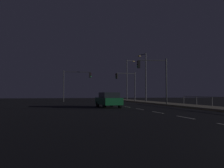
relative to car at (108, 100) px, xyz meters
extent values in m
plane|color=black|center=(2.23, -2.78, -0.82)|extent=(112.00, 112.00, 0.00)
cube|color=gray|center=(9.39, -2.78, -0.75)|extent=(2.98, 77.00, 0.14)
cube|color=silver|center=(2.23, -11.28, -0.82)|extent=(0.14, 2.00, 0.01)
cube|color=silver|center=(2.23, -7.28, -0.82)|extent=(0.14, 2.00, 0.01)
cube|color=silver|center=(2.23, -3.28, -0.82)|extent=(0.14, 2.00, 0.01)
cube|color=silver|center=(2.23, 0.72, -0.82)|extent=(0.14, 2.00, 0.01)
cube|color=silver|center=(2.23, 4.72, -0.82)|extent=(0.14, 2.00, 0.01)
cube|color=silver|center=(2.23, 8.72, -0.82)|extent=(0.14, 2.00, 0.01)
cube|color=silver|center=(2.23, 12.72, -0.82)|extent=(0.14, 2.00, 0.01)
cube|color=silver|center=(2.23, 16.72, -0.82)|extent=(0.14, 2.00, 0.01)
cube|color=silver|center=(2.23, 20.72, -0.82)|extent=(0.14, 2.00, 0.01)
cube|color=silver|center=(2.23, 24.72, -0.82)|extent=(0.14, 2.00, 0.01)
cube|color=gold|center=(7.65, 2.22, -0.82)|extent=(0.14, 53.00, 0.01)
cube|color=#14592D|center=(0.00, 0.07, -0.15)|extent=(2.07, 4.50, 0.70)
cube|color=#1E2328|center=(0.01, -0.18, 0.47)|extent=(1.74, 2.55, 0.55)
cylinder|color=black|center=(-0.88, 1.43, -0.50)|extent=(0.26, 0.65, 0.64)
cylinder|color=black|center=(0.72, 1.52, -0.50)|extent=(0.26, 0.65, 0.64)
cylinder|color=black|center=(-0.72, -1.38, -0.50)|extent=(0.26, 0.65, 0.64)
cylinder|color=black|center=(0.87, -1.29, -0.50)|extent=(0.26, 0.65, 0.64)
cylinder|color=#4C4C51|center=(8.58, 16.48, 1.89)|extent=(0.16, 0.16, 5.13)
cylinder|color=#4C4C51|center=(6.85, 16.32, 4.20)|extent=(3.47, 0.44, 0.11)
cube|color=black|center=(5.12, 16.15, 3.68)|extent=(0.31, 0.37, 0.95)
sphere|color=black|center=(4.97, 16.13, 3.98)|extent=(0.20, 0.20, 0.20)
sphere|color=black|center=(4.97, 16.13, 3.68)|extent=(0.20, 0.20, 0.20)
sphere|color=#19D84C|center=(4.97, 16.13, 3.38)|extent=(0.20, 0.20, 0.20)
cylinder|color=#38383D|center=(-3.85, 19.42, 1.98)|extent=(0.16, 0.16, 5.61)
cylinder|color=#38383D|center=(-1.50, 19.32, 4.54)|extent=(4.71, 0.30, 0.11)
cube|color=black|center=(0.85, 19.23, 4.01)|extent=(0.29, 0.35, 0.95)
sphere|color=black|center=(1.01, 19.22, 4.31)|extent=(0.20, 0.20, 0.20)
sphere|color=black|center=(1.01, 19.22, 4.01)|extent=(0.20, 0.20, 0.20)
sphere|color=#19D84C|center=(1.01, 19.22, 3.71)|extent=(0.20, 0.20, 0.20)
cylinder|color=#2D3033|center=(8.11, 3.08, 2.17)|extent=(0.16, 0.16, 5.70)
cylinder|color=#4C4C51|center=(6.38, 3.30, 4.77)|extent=(3.48, 0.54, 0.11)
cube|color=black|center=(4.64, 3.51, 4.24)|extent=(0.32, 0.37, 0.95)
sphere|color=black|center=(4.49, 3.53, 4.54)|extent=(0.20, 0.20, 0.20)
sphere|color=black|center=(4.49, 3.53, 4.24)|extent=(0.20, 0.20, 0.20)
sphere|color=#19D84C|center=(4.49, 3.53, 3.94)|extent=(0.20, 0.20, 0.20)
cylinder|color=#4C4C51|center=(9.50, 13.52, 3.40)|extent=(0.18, 0.18, 8.17)
cylinder|color=#2D3033|center=(9.26, 14.47, 7.34)|extent=(0.57, 1.92, 0.10)
ellipsoid|color=#F9D172|center=(9.03, 15.41, 7.24)|extent=(0.56, 0.36, 0.24)
cylinder|color=#4C4C51|center=(9.03, 22.86, 3.45)|extent=(0.18, 0.18, 8.27)
cylinder|color=#4C4C51|center=(9.80, 23.01, 7.44)|extent=(1.56, 0.39, 0.10)
ellipsoid|color=#F9D172|center=(10.57, 23.15, 7.34)|extent=(0.56, 0.36, 0.24)
cylinder|color=#59595E|center=(10.73, -2.23, -0.21)|extent=(0.09, 0.09, 0.95)
cylinder|color=#59595E|center=(10.73, 0.64, -0.21)|extent=(0.09, 0.09, 0.95)
cylinder|color=#59595E|center=(10.73, 3.50, -0.21)|extent=(0.09, 0.09, 0.95)
camera|label=1|loc=(-5.54, -24.60, 0.64)|focal=38.76mm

